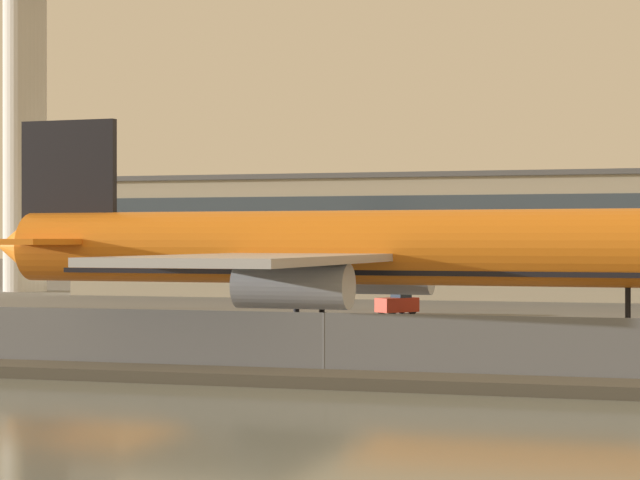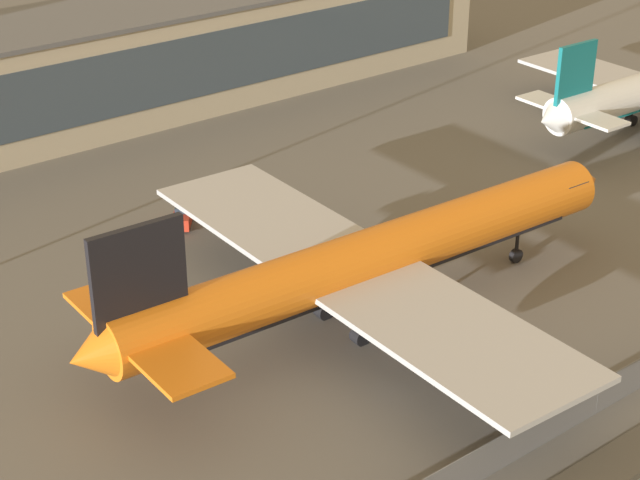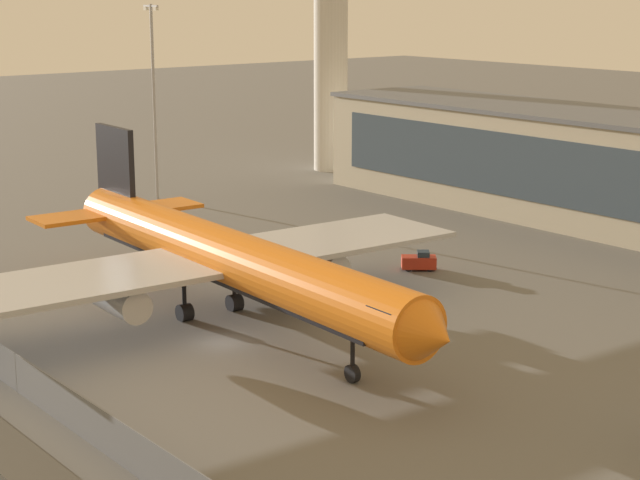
% 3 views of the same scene
% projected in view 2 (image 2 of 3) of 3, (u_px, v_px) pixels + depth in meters
% --- Properties ---
extents(ground_plane, '(500.00, 500.00, 0.00)m').
position_uv_depth(ground_plane, '(430.00, 318.00, 83.19)').
color(ground_plane, '#66635E').
extents(perimeter_fence, '(280.00, 0.10, 2.66)m').
position_uv_depth(perimeter_fence, '(598.00, 397.00, 71.42)').
color(perimeter_fence, slate).
rests_on(perimeter_fence, ground).
extents(cargo_jet_orange, '(49.96, 43.13, 13.64)m').
position_uv_depth(cargo_jet_orange, '(367.00, 261.00, 80.57)').
color(cargo_jet_orange, orange).
rests_on(cargo_jet_orange, ground).
extents(baggage_tug, '(3.27, 3.49, 1.80)m').
position_uv_depth(baggage_tug, '(182.00, 218.00, 97.47)').
color(baggage_tug, red).
rests_on(baggage_tug, ground).
extents(terminal_building, '(100.18, 16.16, 12.32)m').
position_uv_depth(terminal_building, '(112.00, 64.00, 121.40)').
color(terminal_building, '#BCB299').
rests_on(terminal_building, ground).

